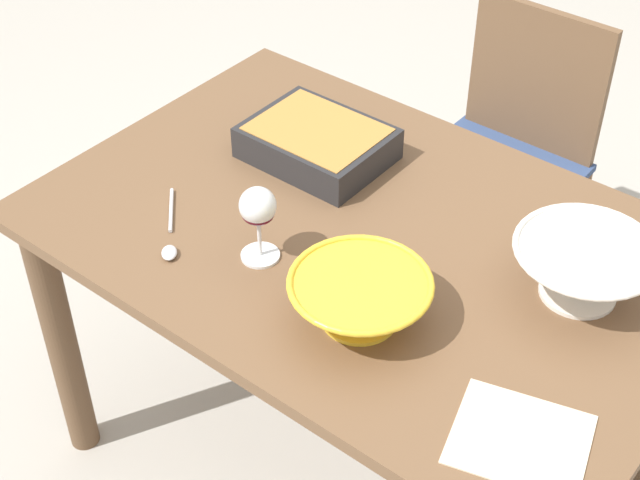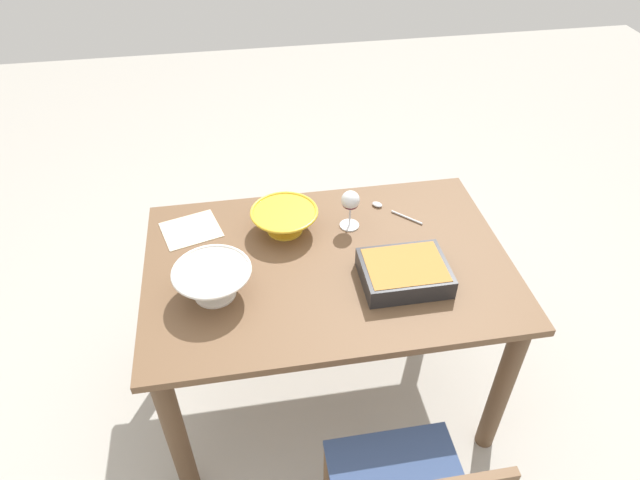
# 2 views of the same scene
# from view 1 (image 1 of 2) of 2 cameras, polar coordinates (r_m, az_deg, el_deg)

# --- Properties ---
(ground_plane) EXTENTS (8.00, 8.00, 0.00)m
(ground_plane) POSITION_cam_1_polar(r_m,az_deg,el_deg) (2.42, 2.32, -13.32)
(ground_plane) COLOR #B2ADA3
(dining_table) EXTENTS (1.31, 0.88, 0.75)m
(dining_table) POSITION_cam_1_polar(r_m,az_deg,el_deg) (1.96, 2.79, -2.46)
(dining_table) COLOR brown
(dining_table) RESTS_ON ground_plane
(chair) EXTENTS (0.41, 0.39, 0.85)m
(chair) POSITION_cam_1_polar(r_m,az_deg,el_deg) (2.64, 11.27, 5.22)
(chair) COLOR #334772
(chair) RESTS_ON ground_plane
(wine_glass) EXTENTS (0.08, 0.08, 0.16)m
(wine_glass) POSITION_cam_1_polar(r_m,az_deg,el_deg) (1.75, -3.75, 1.75)
(wine_glass) COLOR white
(wine_glass) RESTS_ON dining_table
(casserole_dish) EXTENTS (0.29, 0.23, 0.07)m
(casserole_dish) POSITION_cam_1_polar(r_m,az_deg,el_deg) (2.06, -0.16, 5.95)
(casserole_dish) COLOR #262628
(casserole_dish) RESTS_ON dining_table
(mixing_bowl) EXTENTS (0.26, 0.26, 0.11)m
(mixing_bowl) POSITION_cam_1_polar(r_m,az_deg,el_deg) (1.77, 15.52, -1.66)
(mixing_bowl) COLOR white
(mixing_bowl) RESTS_ON dining_table
(small_bowl) EXTENTS (0.26, 0.26, 0.09)m
(small_bowl) POSITION_cam_1_polar(r_m,az_deg,el_deg) (1.66, 2.41, -3.49)
(small_bowl) COLOR yellow
(small_bowl) RESTS_ON dining_table
(serving_spoon) EXTENTS (0.17, 0.18, 0.01)m
(serving_spoon) POSITION_cam_1_polar(r_m,az_deg,el_deg) (1.88, -9.01, 0.10)
(serving_spoon) COLOR silver
(serving_spoon) RESTS_ON dining_table
(napkin) EXTENTS (0.25, 0.24, 0.00)m
(napkin) POSITION_cam_1_polar(r_m,az_deg,el_deg) (1.55, 11.94, -11.64)
(napkin) COLOR beige
(napkin) RESTS_ON dining_table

